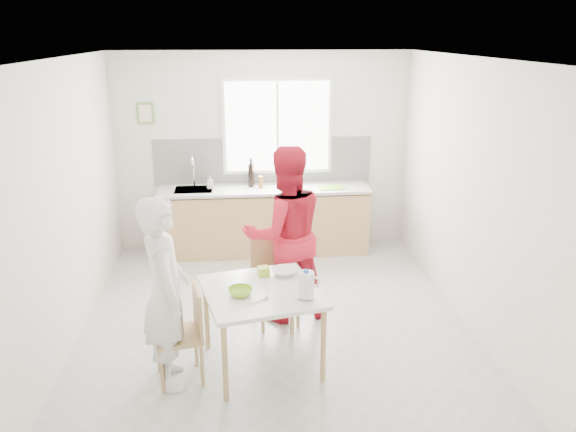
# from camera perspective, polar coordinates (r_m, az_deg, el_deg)

# --- Properties ---
(ground) EXTENTS (4.50, 4.50, 0.00)m
(ground) POSITION_cam_1_polar(r_m,az_deg,el_deg) (6.12, -1.34, -10.33)
(ground) COLOR #B7B7B2
(ground) RESTS_ON ground
(room_shell) EXTENTS (4.50, 4.50, 4.50)m
(room_shell) POSITION_cam_1_polar(r_m,az_deg,el_deg) (5.53, -1.47, 4.81)
(room_shell) COLOR silver
(room_shell) RESTS_ON ground
(window) EXTENTS (1.50, 0.06, 1.30)m
(window) POSITION_cam_1_polar(r_m,az_deg,el_deg) (7.71, -1.09, 9.07)
(window) COLOR white
(window) RESTS_ON room_shell
(backsplash) EXTENTS (3.00, 0.02, 0.65)m
(backsplash) POSITION_cam_1_polar(r_m,az_deg,el_deg) (7.80, -2.54, 5.61)
(backsplash) COLOR white
(backsplash) RESTS_ON room_shell
(picture_frame) EXTENTS (0.22, 0.03, 0.28)m
(picture_frame) POSITION_cam_1_polar(r_m,az_deg,el_deg) (7.76, -14.30, 10.07)
(picture_frame) COLOR #609543
(picture_frame) RESTS_ON room_shell
(kitchen_counter) EXTENTS (2.84, 0.64, 1.37)m
(kitchen_counter) POSITION_cam_1_polar(r_m,az_deg,el_deg) (7.74, -2.39, -0.69)
(kitchen_counter) COLOR tan
(kitchen_counter) RESTS_ON ground
(dining_table) EXTENTS (1.17, 1.17, 0.75)m
(dining_table) POSITION_cam_1_polar(r_m,az_deg,el_deg) (5.05, -2.72, -8.29)
(dining_table) COLOR white
(dining_table) RESTS_ON ground
(chair_left) EXTENTS (0.47, 0.47, 0.85)m
(chair_left) POSITION_cam_1_polar(r_m,az_deg,el_deg) (5.03, -10.39, -11.33)
(chair_left) COLOR tan
(chair_left) RESTS_ON ground
(chair_far) EXTENTS (0.53, 0.53, 0.96)m
(chair_far) POSITION_cam_1_polar(r_m,az_deg,el_deg) (5.91, -1.53, -5.72)
(chair_far) COLOR tan
(chair_far) RESTS_ON ground
(person_white) EXTENTS (0.53, 0.69, 1.69)m
(person_white) POSITION_cam_1_polar(r_m,az_deg,el_deg) (4.85, -12.33, -7.64)
(person_white) COLOR white
(person_white) RESTS_ON ground
(person_red) EXTENTS (1.04, 0.88, 1.86)m
(person_red) POSITION_cam_1_polar(r_m,az_deg,el_deg) (5.81, -0.29, -1.87)
(person_red) COLOR red
(person_red) RESTS_ON ground
(bowl_green) EXTENTS (0.25, 0.25, 0.07)m
(bowl_green) POSITION_cam_1_polar(r_m,az_deg,el_deg) (4.91, -4.86, -7.68)
(bowl_green) COLOR #92CD2F
(bowl_green) RESTS_ON dining_table
(bowl_white) EXTENTS (0.28, 0.28, 0.06)m
(bowl_white) POSITION_cam_1_polar(r_m,az_deg,el_deg) (5.29, -0.31, -5.66)
(bowl_white) COLOR white
(bowl_white) RESTS_ON dining_table
(milk_jug) EXTENTS (0.19, 0.14, 0.25)m
(milk_jug) POSITION_cam_1_polar(r_m,az_deg,el_deg) (4.80, 1.89, -6.93)
(milk_jug) COLOR white
(milk_jug) RESTS_ON dining_table
(green_box) EXTENTS (0.12, 0.12, 0.09)m
(green_box) POSITION_cam_1_polar(r_m,az_deg,el_deg) (5.26, -2.50, -5.65)
(green_box) COLOR #A2CA2E
(green_box) RESTS_ON dining_table
(spoon) EXTENTS (0.14, 0.10, 0.01)m
(spoon) POSITION_cam_1_polar(r_m,az_deg,el_deg) (4.80, -2.97, -8.59)
(spoon) COLOR #A5A5AA
(spoon) RESTS_ON dining_table
(cutting_board) EXTENTS (0.39, 0.30, 0.01)m
(cutting_board) POSITION_cam_1_polar(r_m,az_deg,el_deg) (7.60, 4.36, 2.91)
(cutting_board) COLOR #6CB529
(cutting_board) RESTS_ON kitchen_counter
(wine_bottle_a) EXTENTS (0.07, 0.07, 0.32)m
(wine_bottle_a) POSITION_cam_1_polar(r_m,az_deg,el_deg) (7.61, -3.81, 4.13)
(wine_bottle_a) COLOR black
(wine_bottle_a) RESTS_ON kitchen_counter
(wine_bottle_b) EXTENTS (0.07, 0.07, 0.30)m
(wine_bottle_b) POSITION_cam_1_polar(r_m,az_deg,el_deg) (7.73, -3.69, 4.29)
(wine_bottle_b) COLOR black
(wine_bottle_b) RESTS_ON kitchen_counter
(jar_amber) EXTENTS (0.06, 0.06, 0.16)m
(jar_amber) POSITION_cam_1_polar(r_m,az_deg,el_deg) (7.58, -2.78, 3.47)
(jar_amber) COLOR #975B21
(jar_amber) RESTS_ON kitchen_counter
(soap_bottle) EXTENTS (0.09, 0.09, 0.17)m
(soap_bottle) POSITION_cam_1_polar(r_m,az_deg,el_deg) (7.62, -7.94, 3.43)
(soap_bottle) COLOR #999999
(soap_bottle) RESTS_ON kitchen_counter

